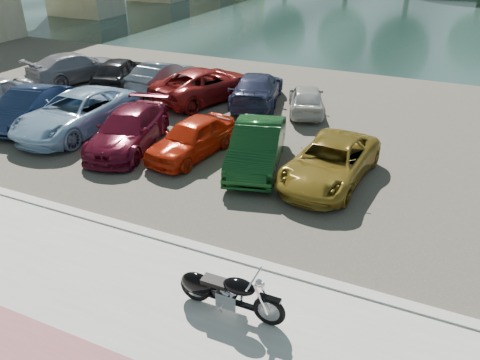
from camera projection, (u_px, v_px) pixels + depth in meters
name	position (u px, v px, depth m)	size (l,w,h in m)	color
ground	(175.00, 310.00, 9.76)	(200.00, 200.00, 0.00)	#595447
promenade	(148.00, 342.00, 8.94)	(60.00, 6.00, 0.10)	#B7B5AC
kerb	(218.00, 254.00, 11.34)	(60.00, 0.30, 0.14)	#B7B5AC
parking_lot	(320.00, 129.00, 18.59)	(60.00, 18.00, 0.04)	#474339
river	(409.00, 19.00, 41.90)	(120.00, 40.00, 0.00)	#1A2F2C
motorcycle	(221.00, 291.00, 9.45)	(2.33, 0.75, 1.05)	black
car_1	(29.00, 107.00, 18.75)	(1.49, 4.28, 1.41)	#162547
car_2	(76.00, 113.00, 18.04)	(2.50, 5.42, 1.51)	#95BAD9
car_3	(128.00, 129.00, 16.73)	(1.89, 4.64, 1.35)	#5B0D20
car_4	(192.00, 138.00, 16.12)	(1.54, 3.83, 1.30)	red
car_5	(257.00, 146.00, 15.31)	(1.52, 4.37, 1.44)	#103C17
car_6	(330.00, 162.00, 14.44)	(2.12, 4.60, 1.28)	olive
car_7	(76.00, 67.00, 24.24)	(2.04, 5.01, 1.46)	gray
car_8	(120.00, 72.00, 23.42)	(1.73, 4.30, 1.47)	black
car_9	(162.00, 75.00, 23.01)	(1.43, 4.09, 1.35)	slate
car_10	(206.00, 84.00, 21.49)	(2.44, 5.29, 1.47)	maroon
car_11	(257.00, 89.00, 20.97)	(1.98, 4.86, 1.41)	navy
car_12	(306.00, 98.00, 20.03)	(1.44, 3.58, 1.22)	beige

